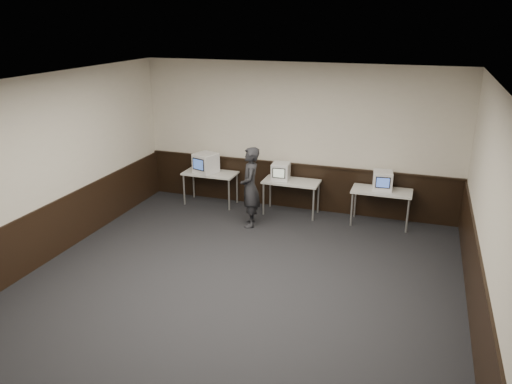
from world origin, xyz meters
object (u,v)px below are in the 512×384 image
emac_center (281,171)px  emac_right (383,180)px  emac_left (206,163)px  desk_left (210,175)px  desk_right (382,193)px  person (250,187)px  desk_center (291,184)px

emac_center → emac_right: size_ratio=0.93×
emac_left → desk_left: bearing=45.1°
desk_right → emac_right: 0.27m
desk_left → emac_left: emac_left is taller
emac_center → person: person is taller
desk_left → emac_center: (1.65, 0.01, 0.26)m
desk_right → emac_left: (-3.88, -0.04, 0.29)m
emac_left → person: size_ratio=0.36×
emac_left → desk_right: bearing=19.8°
desk_left → emac_center: size_ratio=2.85×
emac_right → person: person is taller
desk_right → emac_center: (-2.15, 0.01, 0.26)m
desk_right → emac_center: bearing=179.7°
emac_right → person: size_ratio=0.27×
desk_left → emac_left: 0.31m
desk_right → emac_left: 3.90m
desk_right → emac_right: (-0.01, 0.05, 0.26)m
desk_left → emac_right: (3.79, 0.05, 0.26)m
desk_right → emac_center: emac_center is taller
desk_center → person: bearing=-124.7°
emac_center → emac_right: (2.14, 0.04, 0.01)m
person → emac_left: bearing=-140.9°
desk_center → emac_right: bearing=1.4°
desk_center → desk_right: bearing=0.0°
desk_center → emac_right: (1.89, 0.05, 0.26)m
emac_right → desk_left: bearing=174.1°
desk_left → desk_right: same height
emac_left → emac_center: size_ratio=1.40×
desk_center → emac_left: 2.01m
desk_center → emac_right: 1.91m
person → desk_right: bearing=91.0°
desk_center → person: size_ratio=0.73×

